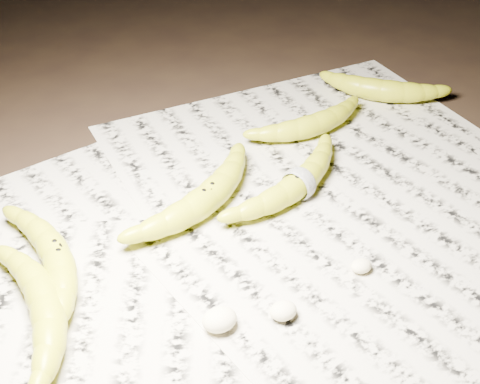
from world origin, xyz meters
name	(u,v)px	position (x,y,z in m)	size (l,w,h in m)	color
ground	(273,237)	(0.00, 0.00, 0.00)	(3.00, 3.00, 0.00)	black
newspaper_patch	(256,229)	(-0.01, 0.02, 0.00)	(0.90, 0.70, 0.01)	#BBB5A0
banana_left_a	(56,255)	(-0.26, 0.06, 0.03)	(0.21, 0.06, 0.04)	gold
banana_left_b	(46,304)	(-0.29, -0.01, 0.03)	(0.20, 0.06, 0.04)	gold
banana_center	(207,196)	(-0.05, 0.08, 0.03)	(0.22, 0.06, 0.04)	gold
banana_taped	(299,182)	(0.07, 0.06, 0.03)	(0.22, 0.06, 0.04)	gold
banana_upper_a	(314,123)	(0.17, 0.18, 0.03)	(0.18, 0.06, 0.04)	gold
banana_upper_b	(382,88)	(0.33, 0.22, 0.03)	(0.18, 0.06, 0.04)	gold
measuring_tape	(299,182)	(0.07, 0.06, 0.03)	(0.05, 0.05, 0.00)	white
flesh_chunk_a	(219,317)	(-0.13, -0.11, 0.02)	(0.04, 0.03, 0.02)	#F2E6BC
flesh_chunk_b	(283,308)	(-0.06, -0.13, 0.02)	(0.03, 0.03, 0.02)	#F2E6BC
flesh_chunk_c	(362,263)	(0.06, -0.10, 0.02)	(0.03, 0.02, 0.01)	#F2E6BC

